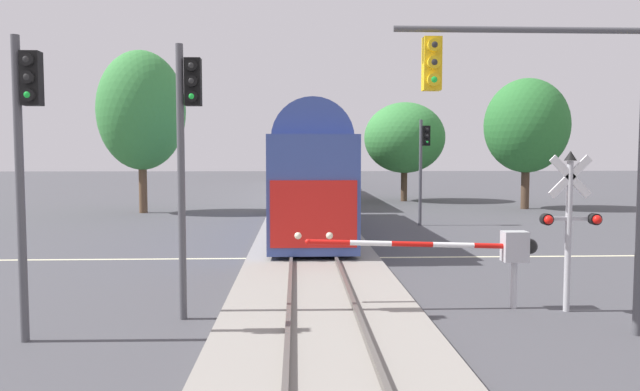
% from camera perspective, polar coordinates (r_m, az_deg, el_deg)
% --- Properties ---
extents(ground_plane, '(220.00, 220.00, 0.00)m').
position_cam_1_polar(ground_plane, '(20.70, -0.74, -6.00)').
color(ground_plane, '#47474C').
extents(road_centre_stripe, '(44.00, 0.20, 0.01)m').
position_cam_1_polar(road_centre_stripe, '(20.70, -0.74, -5.99)').
color(road_centre_stripe, beige).
rests_on(road_centre_stripe, ground).
extents(railway_track, '(4.40, 80.00, 0.32)m').
position_cam_1_polar(railway_track, '(20.69, -0.74, -5.74)').
color(railway_track, gray).
rests_on(railway_track, ground).
extents(commuter_train, '(3.04, 62.81, 5.16)m').
position_cam_1_polar(commuter_train, '(48.24, -1.64, 2.92)').
color(commuter_train, '#384C93').
rests_on(commuter_train, railway_track).
extents(crossing_gate_near, '(5.38, 0.40, 1.80)m').
position_cam_1_polar(crossing_gate_near, '(14.35, 16.07, -4.90)').
color(crossing_gate_near, '#B7B7BC').
rests_on(crossing_gate_near, ground).
extents(crossing_signal_mast, '(1.36, 0.44, 3.65)m').
position_cam_1_polar(crossing_signal_mast, '(14.53, 22.76, -1.63)').
color(crossing_signal_mast, '#B2B2B7').
rests_on(crossing_signal_mast, ground).
extents(traffic_signal_near_left, '(0.53, 0.38, 5.78)m').
position_cam_1_polar(traffic_signal_near_left, '(12.44, -26.37, 4.90)').
color(traffic_signal_near_left, '#4C4C51').
rests_on(traffic_signal_near_left, ground).
extents(traffic_signal_median, '(0.53, 0.38, 5.90)m').
position_cam_1_polar(traffic_signal_median, '(13.03, -12.64, 5.49)').
color(traffic_signal_median, '#4C4C51').
rests_on(traffic_signal_median, ground).
extents(traffic_signal_far_side, '(0.53, 0.38, 5.32)m').
position_cam_1_polar(traffic_signal_far_side, '(30.37, 9.87, 3.86)').
color(traffic_signal_far_side, '#4C4C51').
rests_on(traffic_signal_far_side, ground).
extents(traffic_signal_near_right, '(5.33, 0.38, 6.18)m').
position_cam_1_polar(traffic_signal_near_right, '(12.53, 23.21, 8.75)').
color(traffic_signal_near_right, '#4C4C51').
rests_on(traffic_signal_near_right, ground).
extents(elm_centre_background, '(6.16, 6.16, 7.57)m').
position_cam_1_polar(elm_centre_background, '(46.28, 8.08, 5.47)').
color(elm_centre_background, '#4C3828').
rests_on(elm_centre_background, ground).
extents(maple_right_background, '(5.46, 5.46, 8.55)m').
position_cam_1_polar(maple_right_background, '(41.54, 19.14, 6.31)').
color(maple_right_background, '#4C3828').
rests_on(maple_right_background, ground).
extents(oak_behind_train, '(5.29, 5.29, 9.88)m').
position_cam_1_polar(oak_behind_train, '(38.18, -16.70, 7.77)').
color(oak_behind_train, brown).
rests_on(oak_behind_train, ground).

